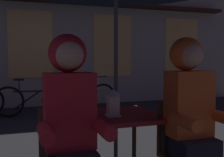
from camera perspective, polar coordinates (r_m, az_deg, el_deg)
The scene contains 7 objects.
cafe_table at distance 2.50m, azimuth 0.78°, elevation -9.55°, with size 0.72×0.72×0.74m.
lantern at distance 2.35m, azimuth 0.23°, elevation -4.88°, with size 0.11×0.11×0.23m.
chair_right at distance 2.43m, azimuth 14.89°, elevation -13.76°, with size 0.40×0.40×0.87m.
person_left_hooded at distance 1.93m, azimuth -8.61°, elevation -7.29°, with size 0.45×0.56×1.40m.
person_right_hooded at distance 2.30m, azimuth 15.83°, elevation -5.61°, with size 0.45×0.56×1.40m.
bicycle_third at distance 6.18m, azimuth -15.85°, elevation -4.34°, with size 1.67×0.28×0.84m.
bicycle_fourth at distance 6.32m, azimuth -6.23°, elevation -4.03°, with size 1.68×0.20×0.84m.
Camera 1 is at (-0.80, -2.29, 1.22)m, focal length 44.59 mm.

